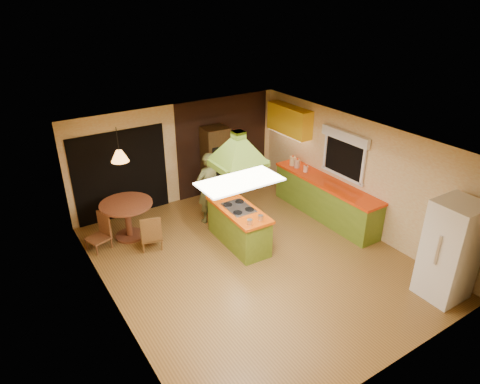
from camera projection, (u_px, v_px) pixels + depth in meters
ground at (253, 260)px, 8.61m from camera, size 6.50×6.50×0.00m
room_walls at (254, 206)px, 8.06m from camera, size 5.50×6.50×6.50m
ceiling_plane at (255, 143)px, 7.51m from camera, size 6.50×6.50×0.00m
brick_panel at (223, 145)px, 11.11m from camera, size 2.64×0.03×2.50m
nook_opening at (121, 175)px, 9.85m from camera, size 2.20×0.03×2.10m
right_counter at (325, 199)px, 10.05m from camera, size 0.62×3.05×0.92m
upper_cabinets at (289, 120)px, 10.67m from camera, size 0.34×1.40×0.70m
window_right at (345, 147)px, 9.45m from camera, size 0.12×1.35×1.06m
fluor_panel at (240, 182)px, 6.08m from camera, size 1.20×0.60×0.03m
kitchen_island at (239, 225)px, 9.00m from camera, size 0.74×1.71×0.87m
range_hood at (238, 144)px, 8.21m from camera, size 1.02×0.74×0.79m
man at (208, 188)px, 9.70m from camera, size 0.67×0.49×1.69m
refrigerator at (450, 251)px, 7.29m from camera, size 0.77×0.73×1.84m
wall_oven at (215, 163)px, 10.83m from camera, size 0.64×0.63×1.86m
dining_table at (127, 213)px, 9.17m from camera, size 1.12×1.12×0.83m
chair_left at (97, 233)px, 8.84m from camera, size 0.53×0.53×0.76m
chair_near at (151, 231)px, 8.88m from camera, size 0.54×0.54×0.80m
pendant_lamp at (120, 156)px, 8.59m from camera, size 0.36×0.36×0.23m
canister_large at (293, 161)px, 10.67m from camera, size 0.16×0.16×0.22m
canister_medium at (297, 164)px, 10.54m from camera, size 0.19×0.19×0.20m
canister_small at (306, 169)px, 10.31m from camera, size 0.15×0.15×0.15m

